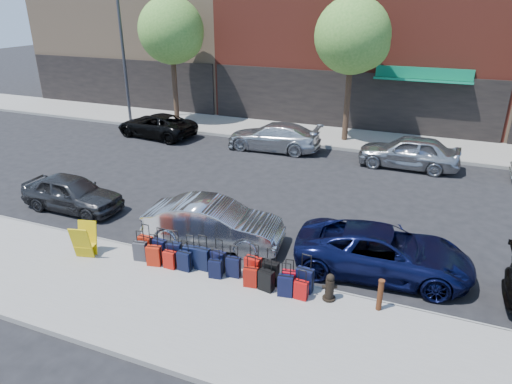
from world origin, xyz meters
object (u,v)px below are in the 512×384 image
at_px(tree_left, 173,33).
at_px(car_near_1, 214,223).
at_px(fire_hydrant, 330,288).
at_px(car_near_0, 72,193).
at_px(car_far_1, 274,137).
at_px(bollard, 380,295).
at_px(streetlight, 125,45).
at_px(car_far_2, 409,152).
at_px(display_rack, 85,241).
at_px(car_far_0, 156,125).
at_px(car_near_2, 383,252).
at_px(tree_center, 355,38).
at_px(suitcase_front_5, 218,261).

relative_size(tree_left, car_near_1, 1.66).
height_order(fire_hydrant, car_near_1, car_near_1).
xyz_separation_m(car_near_0, car_far_1, (4.39, 9.60, 0.04)).
bearing_deg(bollard, car_near_1, 162.72).
xyz_separation_m(fire_hydrant, car_far_1, (-5.75, 11.68, 0.20)).
bearing_deg(car_far_1, streetlight, -103.60).
bearing_deg(car_far_2, display_rack, -33.58).
height_order(display_rack, car_near_0, car_near_0).
bearing_deg(fire_hydrant, display_rack, 161.71).
height_order(bollard, car_far_0, car_far_0).
xyz_separation_m(car_near_1, car_near_2, (5.19, 0.28, -0.04)).
relative_size(tree_center, suitcase_front_5, 7.30).
xyz_separation_m(suitcase_front_5, car_far_0, (-9.52, 11.40, 0.19)).
distance_m(fire_hydrant, display_rack, 7.25).
xyz_separation_m(tree_center, car_far_1, (-3.27, -2.72, -4.71)).
xyz_separation_m(streetlight, fire_hydrant, (15.92, -13.70, -4.17)).
xyz_separation_m(bollard, car_far_2, (-0.31, 11.40, 0.18)).
height_order(display_rack, car_near_2, car_near_2).
bearing_deg(fire_hydrant, car_near_1, 134.32).
distance_m(tree_center, car_near_1, 13.61).
bearing_deg(suitcase_front_5, car_far_2, 80.18).
relative_size(bollard, car_near_1, 0.19).
relative_size(suitcase_front_5, car_near_0, 0.26).
distance_m(display_rack, car_near_0, 3.96).
bearing_deg(bollard, streetlight, 141.50).
bearing_deg(tree_center, car_near_1, -97.51).
xyz_separation_m(streetlight, bollard, (17.15, -13.64, -4.08)).
distance_m(car_near_0, car_near_1, 6.00).
bearing_deg(car_far_1, bollard, 28.62).
relative_size(tree_center, car_near_0, 1.88).
bearing_deg(car_near_1, car_near_0, 79.67).
distance_m(tree_left, car_far_1, 9.05).
bearing_deg(suitcase_front_5, tree_center, 97.26).
bearing_deg(tree_left, car_near_2, -41.48).
relative_size(tree_center, streetlight, 0.91).
bearing_deg(bollard, suitcase_front_5, 179.19).
bearing_deg(car_far_1, suitcase_front_5, 10.06).
xyz_separation_m(tree_center, streetlight, (-13.44, -0.70, -0.75)).
bearing_deg(car_near_1, car_far_2, -34.52).
distance_m(tree_center, streetlight, 13.48).
bearing_deg(car_far_2, suitcase_front_5, -19.51).
distance_m(suitcase_front_5, bollard, 4.44).
height_order(bollard, car_near_2, car_near_2).
bearing_deg(fire_hydrant, car_far_1, 93.13).
bearing_deg(car_near_0, car_near_1, -92.66).
distance_m(tree_center, car_near_2, 13.72).
height_order(fire_hydrant, bollard, bollard).
height_order(streetlight, suitcase_front_5, streetlight).
distance_m(bollard, car_far_1, 13.56).
bearing_deg(fire_hydrant, car_near_2, 39.59).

